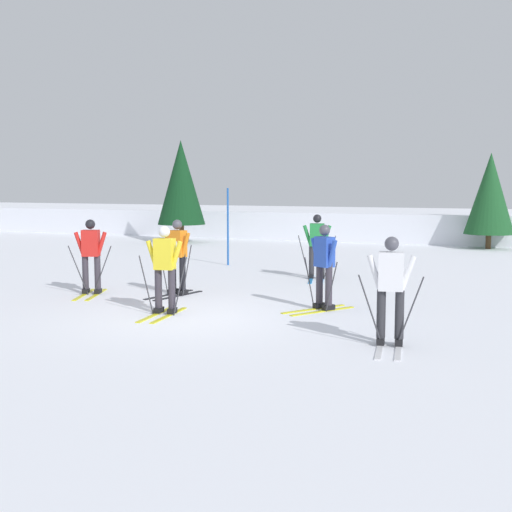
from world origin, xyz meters
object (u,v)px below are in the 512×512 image
(skier_white, at_px, (391,285))
(skier_red, at_px, (91,254))
(skier_blue, at_px, (324,265))
(skier_orange, at_px, (177,255))
(skier_green, at_px, (317,244))
(conifer_far_right, at_px, (181,183))
(skier_yellow, at_px, (165,265))
(conifer_far_left, at_px, (490,194))
(trail_marker_pole, at_px, (228,227))

(skier_white, height_order, skier_red, same)
(skier_blue, distance_m, skier_red, 5.47)
(skier_white, relative_size, skier_red, 1.00)
(skier_white, distance_m, skier_red, 7.66)
(skier_orange, bearing_deg, skier_red, -161.16)
(skier_blue, bearing_deg, skier_green, 108.52)
(skier_green, bearing_deg, conifer_far_right, 135.13)
(skier_yellow, bearing_deg, conifer_far_left, 72.59)
(skier_green, height_order, skier_orange, same)
(skier_yellow, xyz_separation_m, conifer_far_right, (-7.29, 14.32, 1.60))
(skier_orange, bearing_deg, skier_blue, -8.70)
(skier_green, bearing_deg, skier_yellow, -102.93)
(trail_marker_pole, height_order, conifer_far_right, conifer_far_right)
(skier_white, relative_size, skier_orange, 1.00)
(conifer_far_left, bearing_deg, skier_yellow, -107.41)
(trail_marker_pole, bearing_deg, skier_orange, -77.35)
(skier_green, distance_m, conifer_far_right, 12.26)
(skier_white, xyz_separation_m, skier_yellow, (-4.53, 0.97, 0.00))
(skier_red, bearing_deg, skier_blue, 0.94)
(skier_yellow, bearing_deg, skier_red, 152.31)
(skier_blue, height_order, trail_marker_pole, trail_marker_pole)
(skier_white, height_order, trail_marker_pole, trail_marker_pole)
(skier_green, height_order, trail_marker_pole, trail_marker_pole)
(skier_white, bearing_deg, skier_red, 161.69)
(skier_green, xyz_separation_m, skier_orange, (-2.18, -3.67, 0.00))
(skier_green, xyz_separation_m, skier_white, (3.21, -6.72, 0.04))
(skier_red, xyz_separation_m, trail_marker_pole, (0.63, 6.21, 0.27))
(skier_red, distance_m, trail_marker_pole, 6.25)
(conifer_far_right, bearing_deg, skier_green, -44.87)
(conifer_far_right, bearing_deg, conifer_far_left, 8.64)
(trail_marker_pole, relative_size, conifer_far_left, 0.64)
(skier_blue, height_order, skier_yellow, same)
(skier_blue, xyz_separation_m, conifer_far_left, (2.35, 14.68, 1.22))
(skier_yellow, relative_size, conifer_far_left, 0.46)
(skier_white, distance_m, conifer_far_right, 19.40)
(skier_white, distance_m, conifer_far_left, 17.22)
(skier_yellow, distance_m, conifer_far_right, 16.15)
(skier_blue, bearing_deg, conifer_far_right, 128.08)
(skier_yellow, xyz_separation_m, trail_marker_pole, (-2.11, 7.65, 0.24))
(trail_marker_pole, distance_m, conifer_far_left, 11.22)
(skier_yellow, bearing_deg, skier_green, 77.07)
(skier_blue, distance_m, skier_orange, 3.64)
(skier_blue, bearing_deg, trail_marker_pole, 128.38)
(skier_blue, relative_size, skier_white, 1.00)
(conifer_far_left, bearing_deg, skier_green, -109.78)
(skier_yellow, xyz_separation_m, skier_red, (-2.74, 1.44, -0.04))
(skier_white, relative_size, trail_marker_pole, 0.72)
(skier_blue, distance_m, skier_white, 3.08)
(skier_red, bearing_deg, skier_orange, 18.84)
(skier_blue, bearing_deg, skier_yellow, -150.81)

